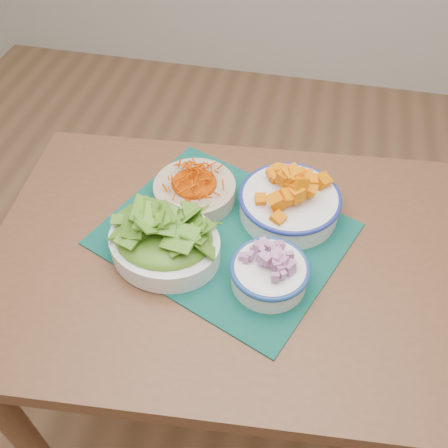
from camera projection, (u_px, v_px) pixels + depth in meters
name	position (u px, v px, depth m)	size (l,w,h in m)	color
ground	(205.00, 400.00, 1.61)	(4.00, 4.00, 0.00)	#A0724D
table	(239.00, 285.00, 1.14)	(1.14, 0.81, 0.75)	brown
placemat	(224.00, 234.00, 1.09)	(0.49, 0.40, 0.00)	#05332C
carrot_bowl	(195.00, 187.00, 1.14)	(0.20, 0.20, 0.07)	#C0AD8F
squash_bowl	(290.00, 196.00, 1.09)	(0.23, 0.23, 0.12)	white
lettuce_bowl	(164.00, 237.00, 1.01)	(0.27, 0.24, 0.11)	white
onion_bowl	(270.00, 270.00, 0.97)	(0.19, 0.19, 0.08)	white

